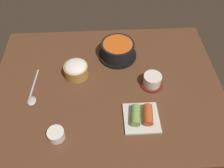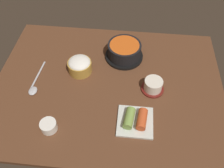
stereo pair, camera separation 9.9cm
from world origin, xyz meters
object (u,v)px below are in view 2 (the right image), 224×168
Objects in this scene: rice_bowl at (80,65)px; spoon at (35,85)px; kimchi_plate at (135,120)px; side_bowl_near at (49,126)px; stone_pot at (124,51)px; tea_cup_with_saucer at (153,85)px.

rice_bowl is 21.46cm from spoon.
side_bowl_near is at bearing -169.43° from kimchi_plate.
kimchi_plate reaches higher than side_bowl_near.
rice_bowl is at bearing -149.84° from stone_pot.
stone_pot is at bearing 30.81° from spoon.
rice_bowl is at bearing 31.49° from spoon.
tea_cup_with_saucer is 51.14cm from spoon.
stone_pot reaches higher than kimchi_plate.
kimchi_plate is (6.87, -35.70, -2.15)cm from stone_pot.
side_bowl_near is (-25.35, -41.71, -1.87)cm from stone_pot.
side_bowl_near is at bearing -58.28° from spoon.
spoon is at bearing -149.19° from stone_pot.
rice_bowl reaches higher than tea_cup_with_saucer.
side_bowl_near is (-6.09, -30.53, -1.70)cm from rice_bowl.
rice_bowl is 1.10× the size of tea_cup_with_saucer.
tea_cup_with_saucer is at bearing -12.92° from rice_bowl.
side_bowl_near reaches higher than spoon.
kimchi_plate is at bearing 10.57° from side_bowl_near.
tea_cup_with_saucer is 45.24cm from side_bowl_near.
rice_bowl is 1.72× the size of side_bowl_near.
tea_cup_with_saucer is 1.56× the size of side_bowl_near.
spoon is at bearing 163.12° from kimchi_plate.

